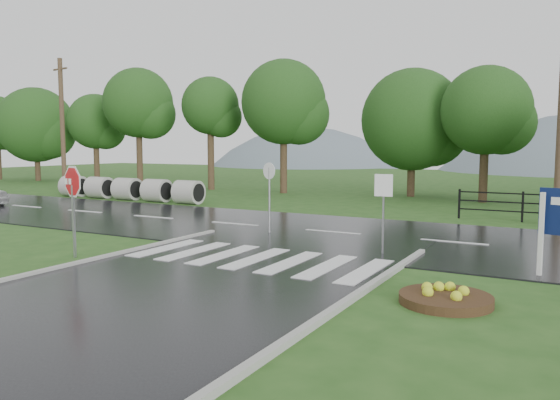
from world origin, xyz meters
The scene contains 11 objects.
ground centered at (0.00, 0.00, 0.00)m, with size 120.00×120.00×0.00m, color #27501A.
main_road centered at (0.00, 10.00, 0.00)m, with size 90.00×8.00×0.04m, color black.
crosswalk centered at (0.00, 5.00, 0.06)m, with size 6.50×2.80×0.02m.
hills centered at (3.49, 65.00, -15.54)m, with size 102.00×48.00×48.00m.
treeline centered at (1.00, 24.00, 0.00)m, with size 83.20×5.20×10.00m.
culvert_pipes centered at (-14.34, 15.00, 0.60)m, with size 9.70×1.20×1.20m.
stop_sign centered at (-4.43, 2.99, 1.82)m, with size 1.13×0.29×2.61m.
flower_bed centered at (5.16, 3.42, 0.13)m, with size 1.74×1.74×0.35m.
reg_sign_small centered at (2.66, 7.23, 1.56)m, with size 0.49×0.08×2.21m.
reg_sign_round centered at (-1.83, 8.85, 1.51)m, with size 0.54×0.18×2.41m.
utility_pole_west centered at (-19.92, 15.50, 4.10)m, with size 1.43×0.33×8.08m.
Camera 1 is at (7.28, -6.90, 2.99)m, focal length 35.00 mm.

